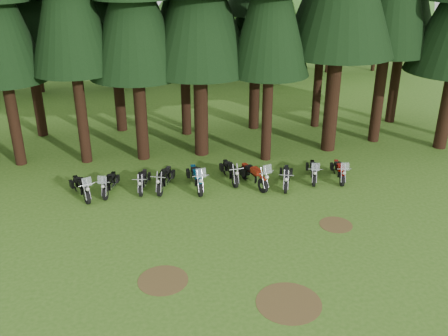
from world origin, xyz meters
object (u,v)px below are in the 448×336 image
Objects in this scene: motorcycle_2 at (143,182)px; motorcycle_7 at (286,178)px; motorcycle_8 at (313,172)px; motorcycle_0 at (81,188)px; motorcycle_6 at (254,176)px; motorcycle_5 at (230,172)px; motorcycle_9 at (339,171)px; motorcycle_3 at (164,180)px; motorcycle_1 at (109,184)px; motorcycle_4 at (197,179)px.

motorcycle_2 is 0.96× the size of motorcycle_7.
motorcycle_8 reaches higher than motorcycle_2.
motorcycle_6 reaches higher than motorcycle_0.
motorcycle_9 reaches higher than motorcycle_5.
motorcycle_2 is at bearing 156.44° from motorcycle_6.
motorcycle_2 is 0.92× the size of motorcycle_3.
motorcycle_5 is at bearing 16.62° from motorcycle_1.
motorcycle_0 is at bearing -165.87° from motorcycle_7.
motorcycle_1 is 0.99× the size of motorcycle_8.
motorcycle_8 is at bearing 6.79° from motorcycle_2.
motorcycle_4 reaches higher than motorcycle_2.
motorcycle_5 reaches higher than motorcycle_7.
motorcycle_2 is 9.78m from motorcycle_9.
motorcycle_6 reaches higher than motorcycle_2.
motorcycle_3 is 1.04× the size of motorcycle_7.
motorcycle_0 is 3.89m from motorcycle_3.
motorcycle_1 is at bearing -168.00° from motorcycle_2.
motorcycle_0 is 1.09× the size of motorcycle_2.
motorcycle_4 is (1.53, -0.29, 0.05)m from motorcycle_3.
motorcycle_4 is (5.42, -0.08, 0.05)m from motorcycle_0.
motorcycle_2 is 0.94× the size of motorcycle_9.
motorcycle_4 reaches higher than motorcycle_3.
motorcycle_6 reaches higher than motorcycle_3.
motorcycle_0 is at bearing 160.68° from motorcycle_6.
motorcycle_8 is at bearing -15.56° from motorcycle_5.
motorcycle_8 reaches higher than motorcycle_5.
motorcycle_3 reaches higher than motorcycle_7.
motorcycle_0 is 1.04× the size of motorcycle_8.
motorcycle_7 is (1.53, -0.33, -0.07)m from motorcycle_6.
motorcycle_2 is at bearing -15.61° from motorcycle_0.
motorcycle_2 is 6.97m from motorcycle_7.
motorcycle_2 is at bearing 16.14° from motorcycle_1.
motorcycle_4 is 2.82m from motorcycle_6.
motorcycle_6 is 4.38m from motorcycle_9.
motorcycle_4 is 1.02× the size of motorcycle_6.
motorcycle_5 is 1.05× the size of motorcycle_9.
motorcycle_0 reaches higher than motorcycle_5.
motorcycle_3 is 7.43m from motorcycle_8.
motorcycle_4 is 5.89m from motorcycle_8.
motorcycle_0 is 1.02× the size of motorcycle_9.
motorcycle_5 reaches higher than motorcycle_2.
motorcycle_7 is 0.99× the size of motorcycle_8.
motorcycle_1 is 0.98× the size of motorcycle_9.
motorcycle_1 reaches higher than motorcycle_5.
motorcycle_5 is (5.92, 0.25, 0.02)m from motorcycle_1.
motorcycle_2 is at bearing -173.55° from motorcycle_9.
motorcycle_2 is 0.95× the size of motorcycle_8.
motorcycle_1 is 8.53m from motorcycle_7.
motorcycle_9 is (12.61, -0.40, -0.03)m from motorcycle_0.
motorcycle_7 is at bearing -10.16° from motorcycle_4.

